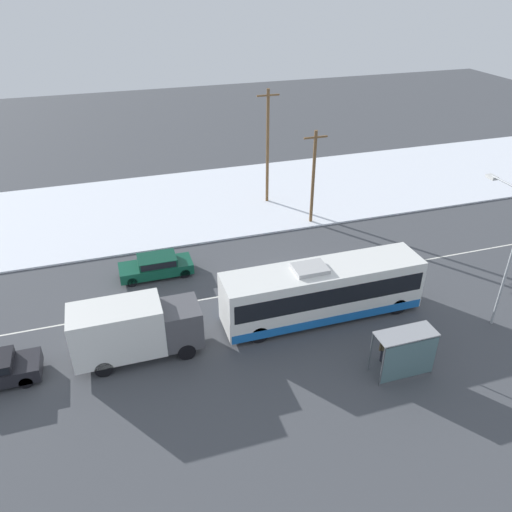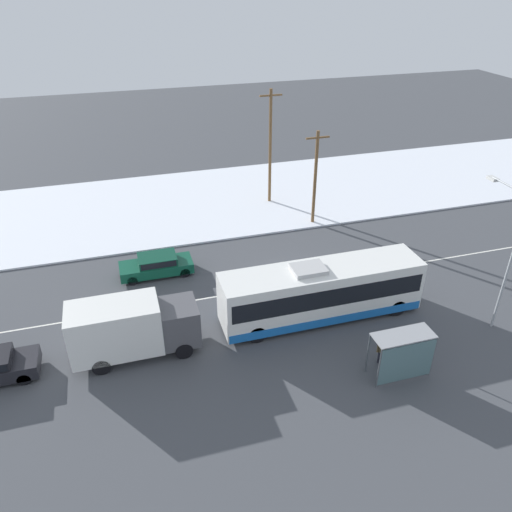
% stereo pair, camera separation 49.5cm
% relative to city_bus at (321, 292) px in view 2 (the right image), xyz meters
% --- Properties ---
extents(ground_plane, '(120.00, 120.00, 0.00)m').
position_rel_city_bus_xyz_m(ground_plane, '(-0.38, 3.56, -1.68)').
color(ground_plane, '#424449').
extents(snow_lot, '(80.00, 14.29, 0.12)m').
position_rel_city_bus_xyz_m(snow_lot, '(-0.38, 17.52, -1.62)').
color(snow_lot, silver).
rests_on(snow_lot, ground_plane).
extents(lane_marking_center, '(60.00, 0.12, 0.00)m').
position_rel_city_bus_xyz_m(lane_marking_center, '(-0.38, 3.56, -1.68)').
color(lane_marking_center, silver).
rests_on(lane_marking_center, ground_plane).
extents(city_bus, '(11.35, 2.57, 3.44)m').
position_rel_city_bus_xyz_m(city_bus, '(0.00, 0.00, 0.00)').
color(city_bus, white).
rests_on(city_bus, ground_plane).
extents(box_truck, '(6.36, 2.30, 3.16)m').
position_rel_city_bus_xyz_m(box_truck, '(-10.39, -0.26, 0.05)').
color(box_truck, silver).
rests_on(box_truck, ground_plane).
extents(sedan_car, '(4.62, 1.80, 1.39)m').
position_rel_city_bus_xyz_m(sedan_car, '(-8.35, 7.11, -0.92)').
color(sedan_car, '#0F4733').
rests_on(sedan_car, ground_plane).
extents(pedestrian_at_stop, '(0.59, 0.26, 1.63)m').
position_rel_city_bus_xyz_m(pedestrian_at_stop, '(1.46, -4.44, -0.68)').
color(pedestrian_at_stop, '#23232D').
rests_on(pedestrian_at_stop, ground_plane).
extents(bus_shelter, '(2.96, 1.20, 2.40)m').
position_rel_city_bus_xyz_m(bus_shelter, '(1.86, -5.66, -0.00)').
color(bus_shelter, gray).
rests_on(bus_shelter, ground_plane).
extents(streetlamp, '(0.36, 2.99, 7.96)m').
position_rel_city_bus_xyz_m(streetlamp, '(8.86, -2.99, 3.35)').
color(streetlamp, '#9EA3A8').
rests_on(streetlamp, ground_plane).
extents(utility_pole_roadside, '(1.80, 0.24, 7.27)m').
position_rel_city_bus_xyz_m(utility_pole_roadside, '(4.12, 11.22, 2.14)').
color(utility_pole_roadside, brown).
rests_on(utility_pole_roadside, ground_plane).
extents(utility_pole_snowlot, '(1.80, 0.24, 9.33)m').
position_rel_city_bus_xyz_m(utility_pole_snowlot, '(2.12, 15.96, 3.18)').
color(utility_pole_snowlot, brown).
rests_on(utility_pole_snowlot, ground_plane).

